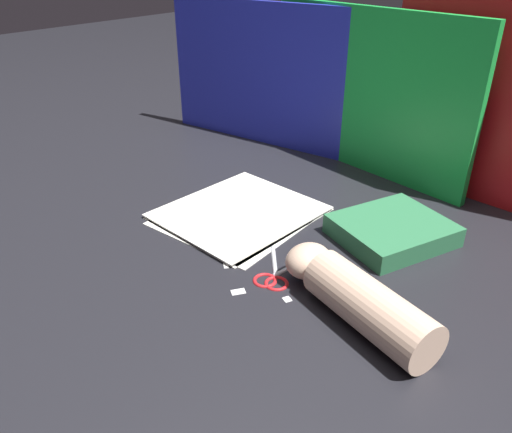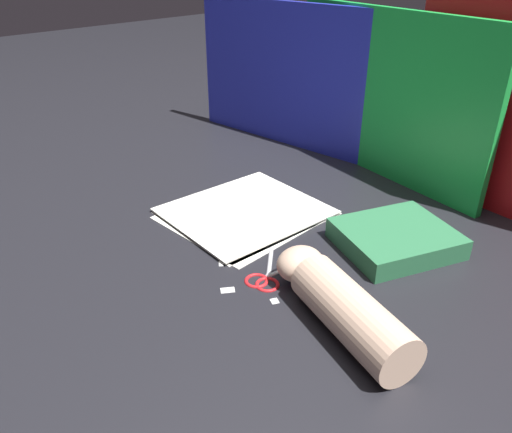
% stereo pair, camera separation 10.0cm
% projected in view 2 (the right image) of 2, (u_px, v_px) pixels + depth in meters
% --- Properties ---
extents(ground_plane, '(6.00, 6.00, 0.00)m').
position_uv_depth(ground_plane, '(259.00, 239.00, 1.04)').
color(ground_plane, black).
extents(backdrop_panel_left, '(0.82, 0.07, 0.40)m').
position_uv_depth(backdrop_panel_left, '(310.00, 81.00, 1.40)').
color(backdrop_panel_left, '#2833D1').
rests_on(backdrop_panel_left, ground_plane).
extents(backdrop_panel_center, '(0.62, 0.14, 0.41)m').
position_uv_depth(backdrop_panel_center, '(385.00, 96.00, 1.25)').
color(backdrop_panel_center, green).
rests_on(backdrop_panel_center, ground_plane).
extents(paper_stack, '(0.32, 0.35, 0.01)m').
position_uv_depth(paper_stack, '(246.00, 212.00, 1.13)').
color(paper_stack, white).
rests_on(paper_stack, ground_plane).
extents(book_closed, '(0.26, 0.27, 0.04)m').
position_uv_depth(book_closed, '(396.00, 238.00, 1.00)').
color(book_closed, '#2D7247').
rests_on(book_closed, ground_plane).
extents(scissors, '(0.11, 0.15, 0.01)m').
position_uv_depth(scissors, '(268.00, 274.00, 0.92)').
color(scissors, silver).
rests_on(scissors, ground_plane).
extents(hand_forearm, '(0.32, 0.18, 0.08)m').
position_uv_depth(hand_forearm, '(340.00, 303.00, 0.79)').
color(hand_forearm, beige).
rests_on(hand_forearm, ground_plane).
extents(paper_scrap_near, '(0.03, 0.03, 0.00)m').
position_uv_depth(paper_scrap_near, '(228.00, 290.00, 0.89)').
color(paper_scrap_near, white).
rests_on(paper_scrap_near, ground_plane).
extents(paper_scrap_mid, '(0.02, 0.02, 0.00)m').
position_uv_depth(paper_scrap_mid, '(275.00, 301.00, 0.86)').
color(paper_scrap_mid, white).
rests_on(paper_scrap_mid, ground_plane).
extents(paper_scrap_far, '(0.03, 0.03, 0.00)m').
position_uv_depth(paper_scrap_far, '(221.00, 262.00, 0.96)').
color(paper_scrap_far, white).
rests_on(paper_scrap_far, ground_plane).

